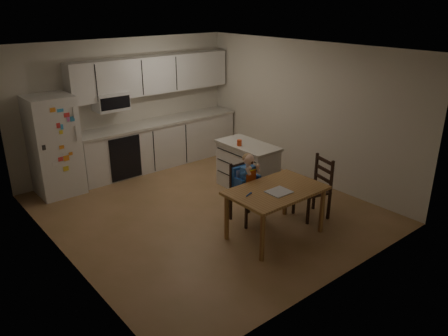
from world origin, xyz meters
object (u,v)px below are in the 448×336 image
at_px(dining_table, 276,195).
at_px(refrigerator, 54,146).
at_px(red_cup, 239,143).
at_px(kitchen_island, 248,167).
at_px(chair_booster, 246,180).
at_px(chair_side, 318,183).

bearing_deg(dining_table, refrigerator, 117.93).
bearing_deg(red_cup, dining_table, -112.86).
xyz_separation_m(kitchen_island, chair_booster, (-0.79, -0.84, 0.23)).
bearing_deg(chair_side, dining_table, -73.96).
height_order(kitchen_island, dining_table, kitchen_island).
distance_m(dining_table, chair_side, 0.95).
relative_size(refrigerator, red_cup, 16.84).
relative_size(refrigerator, chair_booster, 1.58).
bearing_deg(refrigerator, kitchen_island, -37.10).
distance_m(kitchen_island, dining_table, 1.67).
bearing_deg(red_cup, refrigerator, 141.50).
bearing_deg(chair_side, kitchen_island, -159.72).
bearing_deg(red_cup, chair_booster, -125.67).
distance_m(kitchen_island, chair_side, 1.44).
bearing_deg(kitchen_island, chair_booster, -133.50).
xyz_separation_m(red_cup, dining_table, (-0.63, -1.48, -0.27)).
xyz_separation_m(kitchen_island, red_cup, (-0.17, 0.03, 0.47)).
bearing_deg(dining_table, chair_booster, 89.87).
relative_size(red_cup, dining_table, 0.08).
xyz_separation_m(kitchen_island, chair_side, (0.15, -1.43, 0.11)).
distance_m(kitchen_island, chair_booster, 1.18).
bearing_deg(chair_side, red_cup, -153.34).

